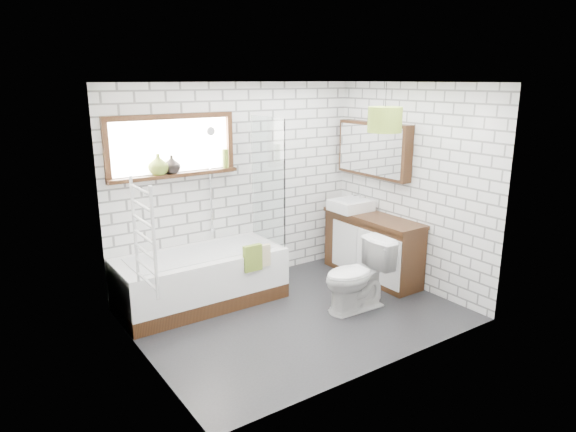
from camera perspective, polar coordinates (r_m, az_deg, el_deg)
floor at (r=5.80m, az=1.11°, el=-10.96°), size 3.40×2.60×0.01m
ceiling at (r=5.22m, az=1.26°, el=14.67°), size 3.40×2.60×0.01m
wall_back at (r=6.45m, az=-5.59°, el=3.44°), size 3.40×0.01×2.50m
wall_front at (r=4.42m, az=11.09°, el=-2.21°), size 3.40×0.01×2.50m
wall_left at (r=4.63m, az=-16.27°, el=-1.74°), size 0.01×2.60×2.50m
wall_right at (r=6.49m, az=13.54°, el=3.16°), size 0.01×2.60×2.50m
window at (r=5.97m, az=-12.73°, el=7.56°), size 1.52×0.16×0.68m
towel_radiator at (r=4.65m, az=-15.70°, el=-2.25°), size 0.06×0.52×1.00m
mirror_cabinet at (r=6.78m, az=9.49°, el=7.29°), size 0.16×1.20×0.70m
shower_riser at (r=6.21m, az=-8.64°, el=3.84°), size 0.02×0.02×1.30m
bathtub at (r=6.04m, az=-9.64°, el=-6.88°), size 1.89×0.83×0.61m
shower_screen at (r=6.16m, az=-2.25°, el=4.01°), size 0.02×0.72×1.50m
towel_green at (r=5.78m, az=-3.95°, el=-4.67°), size 0.22×0.06×0.30m
towel_beige at (r=5.85m, az=-2.87°, el=-4.44°), size 0.20×0.05×0.25m
vanity at (r=6.80m, az=9.35°, el=-3.37°), size 0.47×1.46×0.83m
basin at (r=6.89m, az=7.01°, el=1.20°), size 0.49×0.43×0.14m
tap at (r=6.98m, az=8.01°, el=1.77°), size 0.04×0.04×0.14m
toilet at (r=5.83m, az=7.71°, el=-6.60°), size 0.49×0.81×0.81m
vase_olive at (r=5.90m, az=-14.21°, el=5.40°), size 0.26×0.26×0.24m
vase_dark at (r=5.96m, az=-12.78°, el=5.43°), size 0.26×0.26×0.20m
bottle at (r=6.23m, az=-6.94°, el=6.18°), size 0.09×0.09×0.22m
pendant at (r=5.84m, az=10.71°, el=10.47°), size 0.38×0.38×0.28m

